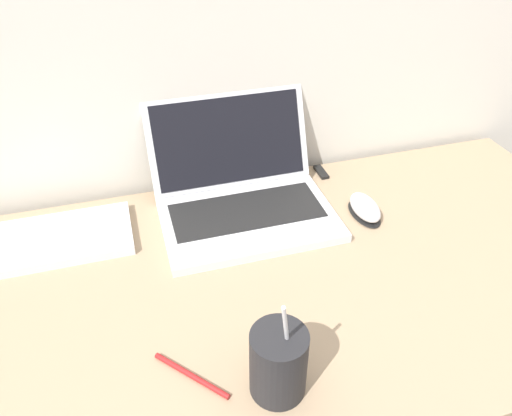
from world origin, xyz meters
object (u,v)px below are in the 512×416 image
drink_cup (278,362)px  usb_stick (321,172)px  computer_mouse (365,208)px  external_keyboard (41,242)px  pen (191,375)px  laptop (242,191)px

drink_cup → usb_stick: 0.64m
computer_mouse → usb_stick: bearing=97.8°
computer_mouse → external_keyboard: computer_mouse is taller
drink_cup → pen: 0.15m
drink_cup → computer_mouse: size_ratio=1.84×
laptop → external_keyboard: (-0.44, -0.01, -0.04)m
external_keyboard → usb_stick: bearing=8.4°
pen → usb_stick: bearing=49.5°
drink_cup → computer_mouse: 0.50m
laptop → external_keyboard: 0.44m
laptop → usb_stick: bearing=21.1°
usb_stick → pen: size_ratio=0.52×
usb_stick → laptop: bearing=-158.9°
external_keyboard → usb_stick: size_ratio=6.19×
external_keyboard → laptop: bearing=1.1°
usb_stick → pen: same height
drink_cup → usb_stick: bearing=61.4°
usb_stick → pen: (-0.43, -0.50, 0.00)m
drink_cup → pen: size_ratio=1.81×
pen → computer_mouse: bearing=34.4°
drink_cup → pen: bearing=156.2°
usb_stick → computer_mouse: bearing=-82.2°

